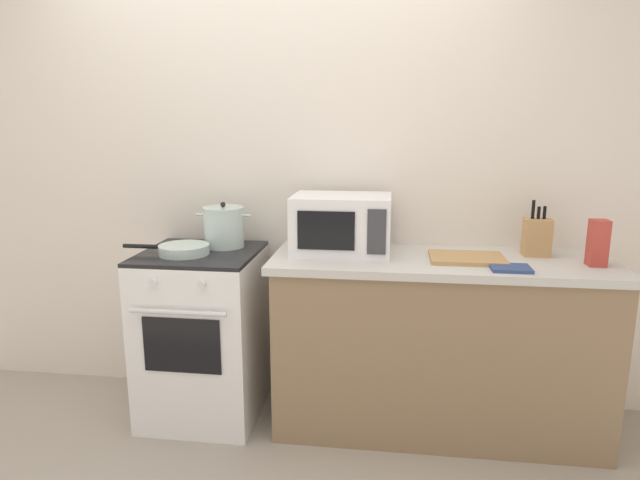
{
  "coord_description": "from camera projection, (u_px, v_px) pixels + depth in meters",
  "views": [
    {
      "loc": [
        0.64,
        -2.07,
        1.59
      ],
      "look_at": [
        0.29,
        0.6,
        1.0
      ],
      "focal_mm": 30.53,
      "sensor_mm": 36.0,
      "label": 1
    }
  ],
  "objects": [
    {
      "name": "back_wall",
      "position": [
        330.0,
        183.0,
        3.06
      ],
      "size": [
        4.4,
        0.1,
        2.5
      ],
      "primitive_type": "cube",
      "color": "silver",
      "rests_on": "ground_plane"
    },
    {
      "name": "lower_cabinet_right",
      "position": [
        437.0,
        348.0,
        2.82
      ],
      "size": [
        1.64,
        0.56,
        0.88
      ],
      "primitive_type": "cube",
      "color": "#8C7051",
      "rests_on": "ground_plane"
    },
    {
      "name": "countertop_right",
      "position": [
        441.0,
        262.0,
        2.72
      ],
      "size": [
        1.7,
        0.6,
        0.04
      ],
      "primitive_type": "cube",
      "color": "beige",
      "rests_on": "lower_cabinet_right"
    },
    {
      "name": "stove",
      "position": [
        203.0,
        334.0,
        2.95
      ],
      "size": [
        0.6,
        0.64,
        0.92
      ],
      "color": "white",
      "rests_on": "ground_plane"
    },
    {
      "name": "stock_pot",
      "position": [
        224.0,
        227.0,
        2.94
      ],
      "size": [
        0.3,
        0.22,
        0.25
      ],
      "color": "silver",
      "rests_on": "stove"
    },
    {
      "name": "frying_pan",
      "position": [
        183.0,
        249.0,
        2.79
      ],
      "size": [
        0.46,
        0.26,
        0.05
      ],
      "color": "silver",
      "rests_on": "stove"
    },
    {
      "name": "microwave",
      "position": [
        342.0,
        224.0,
        2.8
      ],
      "size": [
        0.5,
        0.37,
        0.3
      ],
      "color": "white",
      "rests_on": "countertop_right"
    },
    {
      "name": "cutting_board",
      "position": [
        467.0,
        258.0,
        2.68
      ],
      "size": [
        0.36,
        0.26,
        0.02
      ],
      "primitive_type": "cube",
      "color": "tan",
      "rests_on": "countertop_right"
    },
    {
      "name": "knife_block",
      "position": [
        537.0,
        237.0,
        2.75
      ],
      "size": [
        0.13,
        0.1,
        0.28
      ],
      "color": "tan",
      "rests_on": "countertop_right"
    },
    {
      "name": "pasta_box",
      "position": [
        598.0,
        243.0,
        2.55
      ],
      "size": [
        0.08,
        0.08,
        0.22
      ],
      "primitive_type": "cube",
      "color": "#B73D33",
      "rests_on": "countertop_right"
    },
    {
      "name": "oven_mitt",
      "position": [
        510.0,
        268.0,
        2.5
      ],
      "size": [
        0.18,
        0.14,
        0.02
      ],
      "primitive_type": "cube",
      "color": "#33477A",
      "rests_on": "countertop_right"
    }
  ]
}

